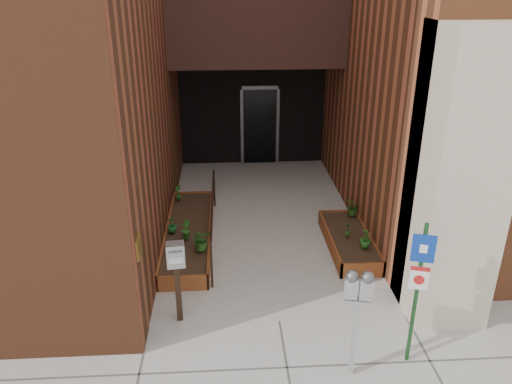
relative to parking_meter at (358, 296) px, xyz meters
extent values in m
plane|color=#9E9991|center=(-0.85, 1.15, -1.24)|extent=(80.00, 80.00, 0.00)
cube|color=beige|center=(1.70, 1.35, 0.96)|extent=(1.10, 1.20, 4.40)
cube|color=black|center=(-0.85, 7.15, 2.76)|extent=(4.20, 2.00, 2.00)
cube|color=black|center=(-0.85, 8.55, 0.26)|extent=(4.00, 0.30, 3.00)
cube|color=black|center=(-0.65, 8.37, -0.19)|extent=(0.90, 0.06, 2.10)
cube|color=#B79338|center=(-2.84, 0.95, 0.26)|extent=(0.04, 0.30, 0.30)
cube|color=brown|center=(-2.40, 2.07, -1.09)|extent=(0.90, 0.04, 0.30)
cube|color=brown|center=(-2.40, 5.63, -1.09)|extent=(0.90, 0.04, 0.30)
cube|color=brown|center=(-2.83, 3.85, -1.09)|extent=(0.04, 3.60, 0.30)
cube|color=brown|center=(-1.97, 3.85, -1.09)|extent=(0.04, 3.60, 0.30)
cube|color=black|center=(-2.40, 3.85, -1.11)|extent=(0.82, 3.52, 0.26)
cube|color=brown|center=(0.75, 2.27, -1.09)|extent=(0.80, 0.04, 0.30)
cube|color=brown|center=(0.75, 4.43, -1.09)|extent=(0.80, 0.04, 0.30)
cube|color=brown|center=(0.37, 3.35, -1.09)|extent=(0.04, 2.20, 0.30)
cube|color=brown|center=(1.13, 3.35, -1.09)|extent=(0.04, 2.20, 0.30)
cube|color=black|center=(0.75, 3.35, -1.11)|extent=(0.72, 2.12, 0.26)
cylinder|color=black|center=(-1.90, 2.15, -0.79)|extent=(0.04, 0.04, 0.90)
cylinder|color=black|center=(-1.90, 5.45, -0.79)|extent=(0.04, 0.04, 0.90)
cylinder|color=black|center=(-1.90, 3.80, -0.36)|extent=(0.04, 3.30, 0.04)
cube|color=#A6A6A8|center=(0.00, 0.00, -0.68)|extent=(0.08, 0.08, 1.11)
cube|color=#A6A6A8|center=(0.00, 0.00, -0.09)|extent=(0.35, 0.20, 0.09)
cube|color=#A6A6A8|center=(-0.09, 0.02, 0.11)|extent=(0.19, 0.14, 0.29)
sphere|color=#59595B|center=(-0.09, 0.02, 0.28)|extent=(0.16, 0.16, 0.16)
cube|color=white|center=(-0.10, -0.04, 0.14)|extent=(0.10, 0.03, 0.06)
cube|color=#B21414|center=(-0.10, -0.04, 0.05)|extent=(0.10, 0.03, 0.03)
cube|color=#A6A6A8|center=(0.09, -0.02, 0.11)|extent=(0.19, 0.14, 0.29)
sphere|color=#59595B|center=(0.09, -0.02, 0.28)|extent=(0.16, 0.16, 0.16)
cube|color=white|center=(0.08, -0.08, 0.14)|extent=(0.10, 0.03, 0.06)
cube|color=#B21414|center=(0.08, -0.08, 0.05)|extent=(0.10, 0.03, 0.03)
cube|color=#163C1A|center=(0.84, 0.21, -0.18)|extent=(0.06, 0.06, 2.13)
cube|color=navy|center=(0.83, 0.18, 0.55)|extent=(0.28, 0.10, 0.39)
cube|color=white|center=(0.83, 0.17, 0.55)|extent=(0.10, 0.04, 0.12)
cube|color=white|center=(0.83, 0.18, 0.11)|extent=(0.24, 0.09, 0.34)
cube|color=#B21414|center=(0.83, 0.17, 0.25)|extent=(0.23, 0.08, 0.06)
cylinder|color=#B21414|center=(0.83, 0.17, 0.09)|extent=(0.13, 0.05, 0.14)
cube|color=black|center=(-2.38, 1.30, -0.75)|extent=(0.10, 0.10, 0.98)
cube|color=#A8A9AB|center=(-2.38, 1.30, -0.08)|extent=(0.29, 0.23, 0.37)
cube|color=#59595B|center=(-2.37, 1.20, 0.03)|extent=(0.20, 0.03, 0.04)
cube|color=white|center=(-2.37, 1.20, -0.12)|extent=(0.21, 0.03, 0.09)
imported|color=#245819|center=(-2.10, 2.93, -0.74)|extent=(0.48, 0.48, 0.40)
imported|color=#255F1B|center=(-2.41, 3.40, -0.76)|extent=(0.25, 0.25, 0.36)
imported|color=#195A20|center=(-2.70, 3.65, -0.77)|extent=(0.26, 0.26, 0.33)
imported|color=#1D601B|center=(-2.70, 5.17, -0.76)|extent=(0.26, 0.26, 0.35)
imported|color=#24631C|center=(0.92, 2.83, -0.76)|extent=(0.21, 0.21, 0.36)
imported|color=#2A621C|center=(0.70, 3.25, -0.78)|extent=(0.23, 0.23, 0.31)
imported|color=#244E16|center=(1.00, 4.16, -0.76)|extent=(0.45, 0.45, 0.36)
camera|label=1|loc=(-1.60, -5.11, 3.67)|focal=35.00mm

